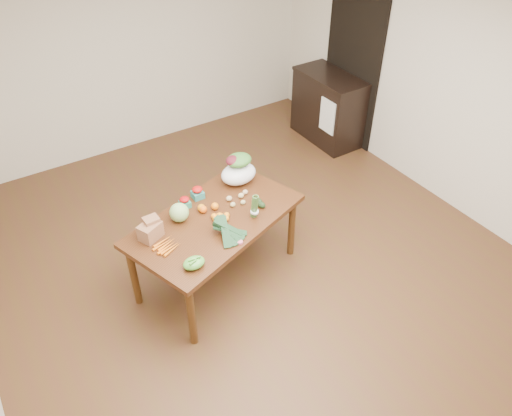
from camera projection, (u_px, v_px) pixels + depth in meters
floor at (259, 270)px, 5.07m from camera, size 6.00×6.00×0.00m
room_walls at (259, 158)px, 4.22m from camera, size 5.02×6.02×2.70m
dining_table at (217, 248)px, 4.77m from camera, size 1.80×1.36×0.75m
doorway_dark at (352, 66)px, 6.51m from camera, size 0.02×1.00×2.10m
cabinet at (328, 108)px, 6.83m from camera, size 0.52×1.02×0.94m
dish_towel at (327, 116)px, 6.47m from camera, size 0.02×0.28×0.45m
paper_bag at (150, 230)px, 4.28m from camera, size 0.31×0.29×0.18m
cabbage at (179, 212)px, 4.46m from camera, size 0.18×0.18×0.18m
strawberry_basket_a at (185, 203)px, 4.65m from camera, size 0.12×0.12×0.09m
strawberry_basket_b at (198, 193)px, 4.75m from camera, size 0.13×0.13×0.10m
orange_a at (203, 209)px, 4.58m from camera, size 0.07×0.07×0.07m
orange_b at (201, 208)px, 4.60m from camera, size 0.07×0.07×0.07m
orange_c at (215, 206)px, 4.62m from camera, size 0.07×0.07×0.07m
mandarin_cluster at (220, 217)px, 4.49m from camera, size 0.23×0.23×0.09m
carrots at (167, 246)px, 4.23m from camera, size 0.27×0.25×0.03m
snap_pea_bag at (194, 263)px, 4.03m from camera, size 0.19×0.14×0.08m
kale_bunch at (231, 231)px, 4.28m from camera, size 0.43×0.48×0.16m
asparagus_bundle at (255, 206)px, 4.47m from camera, size 0.11×0.14×0.26m
potato_a at (233, 205)px, 4.66m from camera, size 0.05×0.05×0.05m
potato_b at (243, 202)px, 4.69m from camera, size 0.05×0.04×0.04m
potato_c at (241, 195)px, 4.76m from camera, size 0.06×0.05×0.05m
potato_d at (229, 198)px, 4.73m from camera, size 0.06×0.05×0.05m
potato_e at (245, 192)px, 4.81m from camera, size 0.06×0.05×0.05m
avocado_a at (261, 205)px, 4.64m from camera, size 0.08×0.10×0.06m
avocado_b at (258, 201)px, 4.68m from camera, size 0.10×0.12×0.07m
salad_bag at (238, 170)px, 4.89m from camera, size 0.43×0.38×0.28m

